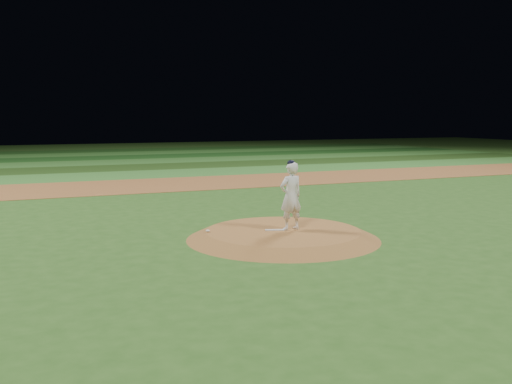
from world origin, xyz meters
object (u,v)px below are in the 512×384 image
rosin_bag (208,231)px  pitcher_on_mound (291,196)px  pitching_rubber (275,230)px  pitchers_mound (283,234)px

rosin_bag → pitcher_on_mound: 2.55m
pitching_rubber → rosin_bag: (-1.82, 0.52, 0.02)m
pitchers_mound → pitcher_on_mound: pitcher_on_mound is taller
pitchers_mound → rosin_bag: (-2.06, 0.57, 0.16)m
rosin_bag → pitcher_on_mound: size_ratio=0.06×
pitchers_mound → rosin_bag: rosin_bag is taller
pitching_rubber → rosin_bag: bearing=-177.4°
pitching_rubber → pitcher_on_mound: bearing=10.9°
pitching_rubber → pitcher_on_mound: 1.08m
pitchers_mound → pitcher_on_mound: (0.23, -0.01, 1.10)m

